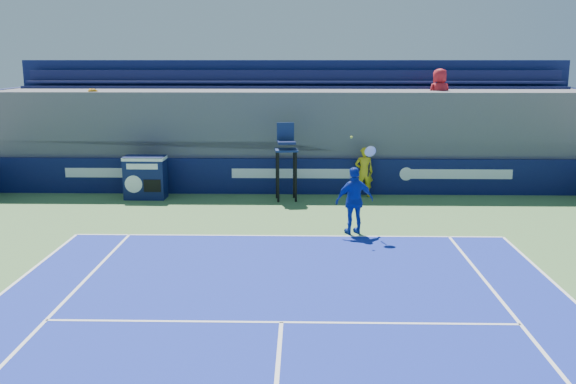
{
  "coord_description": "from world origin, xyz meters",
  "views": [
    {
      "loc": [
        0.35,
        -3.98,
        4.52
      ],
      "look_at": [
        0.0,
        11.5,
        1.25
      ],
      "focal_mm": 40.0,
      "sensor_mm": 36.0,
      "label": 1
    }
  ],
  "objects_px": {
    "ball_person": "(364,172)",
    "tennis_player": "(355,200)",
    "match_clock": "(145,176)",
    "umpire_chair": "(286,153)"
  },
  "relations": [
    {
      "from": "match_clock",
      "to": "tennis_player",
      "type": "height_order",
      "value": "tennis_player"
    },
    {
      "from": "match_clock",
      "to": "umpire_chair",
      "type": "height_order",
      "value": "umpire_chair"
    },
    {
      "from": "ball_person",
      "to": "tennis_player",
      "type": "distance_m",
      "value": 4.61
    },
    {
      "from": "tennis_player",
      "to": "ball_person",
      "type": "bearing_deg",
      "value": 81.63
    },
    {
      "from": "ball_person",
      "to": "umpire_chair",
      "type": "xyz_separation_m",
      "value": [
        -2.54,
        -0.56,
        0.7
      ]
    },
    {
      "from": "match_clock",
      "to": "tennis_player",
      "type": "relative_size",
      "value": 0.54
    },
    {
      "from": "match_clock",
      "to": "umpire_chair",
      "type": "xyz_separation_m",
      "value": [
        4.56,
        -0.1,
        0.79
      ]
    },
    {
      "from": "ball_person",
      "to": "match_clock",
      "type": "distance_m",
      "value": 7.11
    },
    {
      "from": "umpire_chair",
      "to": "tennis_player",
      "type": "height_order",
      "value": "tennis_player"
    },
    {
      "from": "match_clock",
      "to": "tennis_player",
      "type": "xyz_separation_m",
      "value": [
        6.42,
        -4.1,
        0.15
      ]
    }
  ]
}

